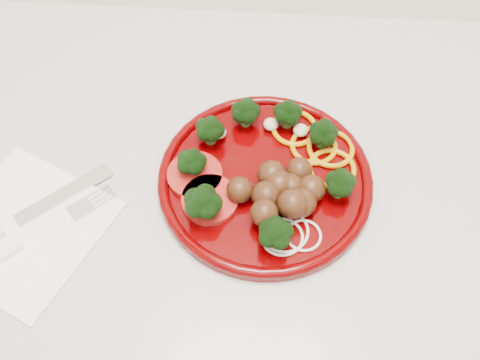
# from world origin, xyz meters

# --- Properties ---
(counter) EXTENTS (2.40, 0.60, 0.90)m
(counter) POSITION_xyz_m (0.00, 1.70, 0.45)
(counter) COLOR silver
(counter) RESTS_ON ground
(plate) EXTENTS (0.26, 0.26, 0.05)m
(plate) POSITION_xyz_m (-0.14, 1.68, 0.92)
(plate) COLOR #410001
(plate) RESTS_ON counter
(napkin) EXTENTS (0.23, 0.23, 0.00)m
(napkin) POSITION_xyz_m (-0.42, 1.60, 0.90)
(napkin) COLOR white
(napkin) RESTS_ON counter
(fork) EXTENTS (0.17, 0.15, 0.01)m
(fork) POSITION_xyz_m (-0.43, 1.57, 0.91)
(fork) COLOR white
(fork) RESTS_ON napkin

